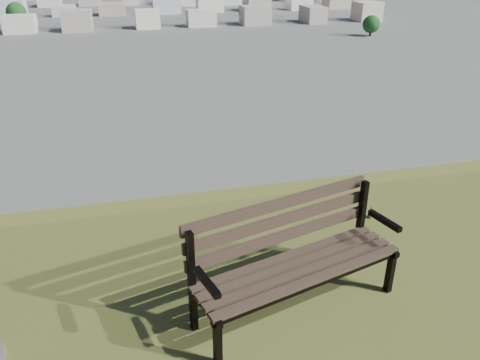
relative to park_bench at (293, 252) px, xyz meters
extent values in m
cube|color=#3B2D22|center=(0.07, -0.27, -0.09)|extent=(1.77, 0.55, 0.04)
cube|color=#3B2D22|center=(0.04, -0.16, -0.09)|extent=(1.77, 0.55, 0.04)
cube|color=#3B2D22|center=(0.01, -0.04, -0.09)|extent=(1.77, 0.55, 0.04)
cube|color=#3B2D22|center=(-0.02, 0.07, -0.09)|extent=(1.77, 0.55, 0.04)
cube|color=#3B2D22|center=(-0.04, 0.15, 0.07)|extent=(1.75, 0.51, 0.10)
cube|color=#3B2D22|center=(-0.05, 0.18, 0.21)|extent=(1.75, 0.51, 0.10)
cube|color=#3B2D22|center=(-0.05, 0.20, 0.36)|extent=(1.75, 0.51, 0.10)
cube|color=black|center=(-0.75, -0.52, -0.31)|extent=(0.06, 0.07, 0.44)
cube|color=black|center=(-0.87, -0.10, -0.07)|extent=(0.06, 0.07, 0.92)
cube|color=black|center=(-0.81, -0.33, -0.12)|extent=(0.18, 0.50, 0.05)
cube|color=black|center=(-0.79, -0.37, 0.13)|extent=(0.14, 0.36, 0.05)
cube|color=black|center=(0.91, -0.07, -0.31)|extent=(0.06, 0.07, 0.44)
cube|color=black|center=(0.80, 0.35, -0.07)|extent=(0.06, 0.07, 0.92)
cube|color=black|center=(0.86, 0.13, -0.12)|extent=(0.18, 0.50, 0.05)
cube|color=black|center=(0.87, 0.08, 0.13)|extent=(0.14, 0.36, 0.05)
cube|color=black|center=(0.08, -0.28, -0.14)|extent=(1.76, 0.51, 0.04)
cube|color=black|center=(-0.02, 0.08, -0.14)|extent=(1.76, 0.51, 0.04)
cone|color=brown|center=(1.40, 1.15, -0.44)|extent=(0.08, 0.08, 0.18)
cube|color=#A69C8F|center=(-37.00, 197.95, -22.03)|extent=(11.00, 11.00, 7.00)
cube|color=#B3A28E|center=(-13.00, 197.95, -22.03)|extent=(11.00, 11.00, 7.00)
cube|color=#B7B7BC|center=(11.00, 197.95, -22.03)|extent=(11.00, 11.00, 7.00)
cube|color=beige|center=(35.00, 197.95, -22.03)|extent=(11.00, 11.00, 7.00)
cube|color=tan|center=(59.00, 197.95, -22.03)|extent=(11.00, 11.00, 7.00)
cube|color=beige|center=(83.00, 197.95, -22.03)|extent=(11.00, 11.00, 7.00)
cube|color=#ACA49C|center=(107.00, 197.95, -22.03)|extent=(11.00, 11.00, 7.00)
cube|color=#B7B7BC|center=(-49.00, 247.95, -22.03)|extent=(11.00, 11.00, 7.00)
cube|color=beige|center=(-25.00, 247.95, -22.03)|extent=(11.00, 11.00, 7.00)
cube|color=tan|center=(-1.00, 247.95, -22.03)|extent=(11.00, 11.00, 7.00)
cube|color=beige|center=(23.00, 247.95, -22.03)|extent=(11.00, 11.00, 7.00)
cube|color=#ACA49C|center=(47.00, 247.95, -22.03)|extent=(11.00, 11.00, 7.00)
cube|color=silver|center=(71.00, 247.95, -22.03)|extent=(11.00, 11.00, 7.00)
cube|color=#A69C8F|center=(95.00, 247.95, -22.03)|extent=(11.00, 11.00, 7.00)
cube|color=#B3A28E|center=(119.00, 247.95, -22.03)|extent=(11.00, 11.00, 7.00)
cube|color=beige|center=(-61.00, 297.95, -22.03)|extent=(11.00, 11.00, 7.00)
cube|color=#ACA49C|center=(-37.00, 297.95, -22.03)|extent=(11.00, 11.00, 7.00)
cylinder|color=#34201A|center=(89.00, 157.95, -24.48)|extent=(0.80, 0.80, 2.10)
sphere|color=#113316|center=(89.00, 157.95, -21.33)|extent=(6.30, 6.30, 6.30)
cylinder|color=#34201A|center=(-41.00, 217.95, -24.18)|extent=(0.80, 0.80, 2.70)
sphere|color=#113316|center=(-41.00, 217.95, -20.13)|extent=(8.10, 8.10, 8.10)
cylinder|color=#34201A|center=(129.00, 277.95, -24.56)|extent=(0.80, 0.80, 1.95)
cylinder|color=#34201A|center=(39.00, 297.95, -24.48)|extent=(0.80, 0.80, 2.10)
camera|label=1|loc=(-1.22, -3.03, 2.24)|focal=35.00mm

